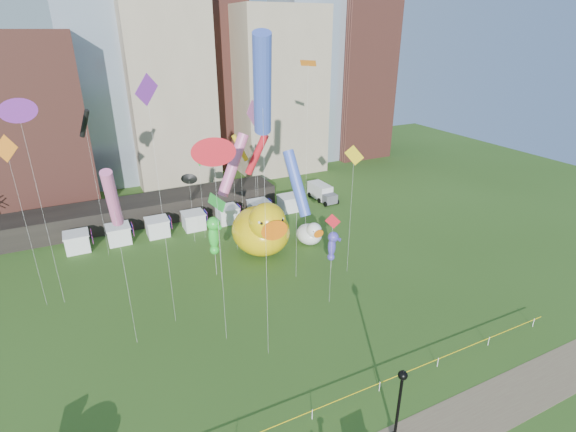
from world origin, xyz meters
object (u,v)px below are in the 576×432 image
big_duck (262,229)px  lamppost (400,398)px  box_truck (322,192)px  seahorse_green (214,233)px  seahorse_purple (332,244)px  small_duck (310,233)px

big_duck → lamppost: size_ratio=1.64×
lamppost → box_truck: (18.57, 41.67, -2.42)m
seahorse_green → seahorse_purple: (12.59, -4.51, -2.16)m
small_duck → lamppost: 29.85m
small_duck → seahorse_purple: 6.88m
small_duck → box_truck: small_duck is taller
big_duck → small_duck: big_duck is taller
lamppost → box_truck: 45.68m
lamppost → box_truck: bearing=66.0°
seahorse_purple → lamppost: size_ratio=0.78×
seahorse_purple → box_truck: 22.52m
box_truck → lamppost: bearing=-116.2°
big_duck → seahorse_green: big_duck is taller
seahorse_green → box_truck: size_ratio=1.19×
seahorse_green → box_truck: 27.92m
lamppost → box_truck: lamppost is taller
small_duck → lamppost: (-9.04, -28.37, 2.19)m
big_duck → seahorse_green: (-6.78, -2.45, 1.92)m
seahorse_green → lamppost: 26.66m
big_duck → lamppost: 28.81m
small_duck → seahorse_green: size_ratio=0.61×
small_duck → big_duck: bearing=174.0°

